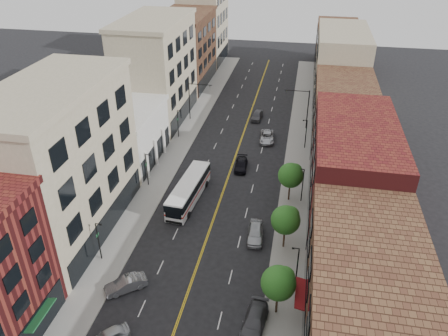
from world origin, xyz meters
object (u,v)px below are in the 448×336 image
Objects in this scene: car_angle_b at (126,284)px; car_lane_c at (257,115)px; car_lane_a at (241,165)px; car_parked_far at (255,233)px; car_parked_mid at (254,321)px; car_lane_b at (267,137)px; car_lane_behind at (199,169)px; city_bus at (189,190)px.

car_angle_b is 47.05m from car_lane_c.
car_lane_a is 1.01× the size of car_lane_c.
car_parked_far is 1.06× the size of car_lane_c.
car_angle_b is at bearing 176.51° from car_parked_mid.
car_lane_a is (7.97, 27.20, -0.06)m from car_angle_b.
car_parked_far is 0.92× the size of car_lane_b.
car_lane_behind is at bearing -159.75° from car_lane_a.
car_angle_b is 24.64m from car_lane_behind.
car_lane_behind is 6.63m from car_lane_a.
car_parked_mid is at bearing -90.42° from car_lane_b.
car_lane_b is (9.03, 12.99, -0.09)m from car_lane_behind.
car_parked_far reaches higher than car_lane_behind.
city_bus is at bearing -117.80° from car_lane_b.
car_angle_b is 0.96× the size of car_lane_a.
car_angle_b is at bearing -142.65° from car_parked_far.
car_lane_a is (-4.30, 16.25, -0.15)m from car_parked_far.
car_lane_c reaches higher than car_lane_b.
car_lane_c is (6.21, 21.78, -0.04)m from car_lane_behind.
car_lane_behind is 1.08× the size of car_lane_a.
car_lane_c is at bearing 92.31° from car_parked_far.
car_lane_behind is 22.65m from car_lane_c.
car_angle_b is at bearing -109.53° from car_lane_a.
car_lane_c is (8.10, 46.35, 0.05)m from car_angle_b.
car_parked_mid is (11.60, -19.59, -1.00)m from city_bus.
car_parked_mid is 39.93m from car_lane_b.
car_parked_far reaches higher than car_angle_b.
car_parked_far reaches higher than car_lane_c.
car_parked_far is at bearing 102.69° from car_parked_mid.
car_angle_b is 0.84× the size of car_lane_b.
car_lane_behind is at bearing -101.65° from car_lane_c.
car_lane_b is at bearing -128.10° from car_lane_behind.
car_lane_c reaches higher than car_parked_mid.
car_parked_far is at bearing -27.85° from city_bus.
car_lane_behind is (-11.98, 26.83, 0.07)m from car_parked_mid.
car_lane_a is at bearing 100.42° from car_parked_far.
car_lane_a is 19.15m from car_lane_c.
city_bus reaches higher than car_lane_b.
city_bus is at bearing 143.09° from car_parked_far.
car_lane_b is 9.24m from car_lane_c.
car_lane_a is at bearing 64.68° from city_bus.
car_lane_b is at bearing 100.03° from car_parked_mid.
car_lane_b is at bearing 71.52° from city_bus.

